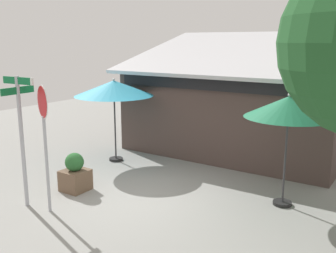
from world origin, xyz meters
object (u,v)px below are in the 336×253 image
at_px(stop_sign, 44,126).
at_px(patio_umbrella_teal_left, 114,89).
at_px(street_sign_post, 21,128).
at_px(sidewalk_planter, 75,174).
at_px(patio_umbrella_forest_green_center, 289,108).

bearing_deg(stop_sign, patio_umbrella_teal_left, 108.93).
distance_m(stop_sign, patio_umbrella_teal_left, 4.01).
xyz_separation_m(street_sign_post, sidewalk_planter, (0.24, 1.31, -1.44)).
relative_size(street_sign_post, stop_sign, 1.05).
bearing_deg(street_sign_post, patio_umbrella_teal_left, 98.71).
distance_m(stop_sign, patio_umbrella_forest_green_center, 5.45).
relative_size(patio_umbrella_forest_green_center, sidewalk_planter, 2.66).
bearing_deg(sidewalk_planter, patio_umbrella_teal_left, 108.10).
height_order(stop_sign, patio_umbrella_forest_green_center, stop_sign).
bearing_deg(street_sign_post, sidewalk_planter, 79.55).
bearing_deg(patio_umbrella_forest_green_center, sidewalk_planter, -156.69).
xyz_separation_m(patio_umbrella_teal_left, sidewalk_planter, (0.83, -2.55, -1.92)).
distance_m(patio_umbrella_teal_left, sidewalk_planter, 3.30).
relative_size(patio_umbrella_teal_left, sidewalk_planter, 2.66).
bearing_deg(street_sign_post, stop_sign, 6.70).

